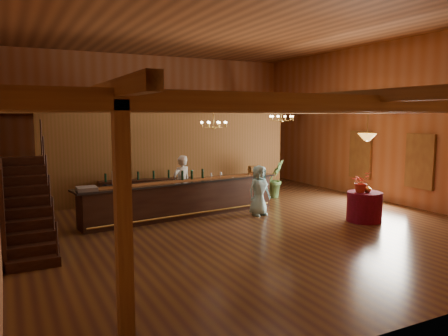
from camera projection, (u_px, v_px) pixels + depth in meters
name	position (u px, v px, depth m)	size (l,w,h in m)	color
floor	(231.00, 218.00, 12.81)	(14.00, 14.00, 0.00)	brown
ceiling	(232.00, 25.00, 12.15)	(14.00, 14.00, 0.00)	brown
wall_back	(155.00, 121.00, 18.68)	(12.00, 0.10, 5.50)	#9F572E
wall_right	(384.00, 123.00, 15.16)	(0.10, 14.00, 5.50)	#9F572E
beam_grid	(223.00, 107.00, 12.87)	(11.90, 13.90, 0.39)	olive
support_posts	(240.00, 166.00, 12.17)	(9.20, 10.20, 3.20)	olive
partition_wall	(173.00, 156.00, 15.50)	(9.00, 0.18, 3.10)	brown
window_right_front	(420.00, 161.00, 13.87)	(0.12, 1.05, 1.75)	white
window_right_back	(361.00, 155.00, 16.17)	(0.12, 1.05, 1.75)	white
staircase	(28.00, 207.00, 9.59)	(1.00, 2.80, 2.00)	black
backroom_boxes	(161.00, 177.00, 17.49)	(4.10, 0.60, 1.10)	black
tasting_bar	(183.00, 199.00, 12.94)	(6.46, 1.62, 1.08)	black
beverage_dispenser	(117.00, 177.00, 11.77)	(0.26, 0.26, 0.60)	silver
glass_rack_tray	(87.00, 189.00, 11.24)	(0.50, 0.50, 0.10)	gray
raffle_drum	(253.00, 169.00, 14.25)	(0.34, 0.24, 0.30)	olive
bar_bottle_0	(182.00, 175.00, 12.99)	(0.07, 0.07, 0.30)	black
bar_bottle_1	(192.00, 175.00, 13.17)	(0.07, 0.07, 0.30)	black
bar_bottle_2	(203.00, 174.00, 13.38)	(0.07, 0.07, 0.30)	black
backbar_shelf	(146.00, 192.00, 14.67)	(3.08, 0.48, 0.87)	black
round_table	(364.00, 207.00, 12.38)	(0.97, 0.97, 0.84)	maroon
chandelier_left	(214.00, 124.00, 12.90)	(0.80, 0.80, 0.62)	gold
chandelier_right	(281.00, 118.00, 14.96)	(0.80, 0.80, 0.45)	gold
pendant_lamp	(367.00, 137.00, 12.14)	(0.52, 0.52, 0.90)	gold
bartender	(182.00, 184.00, 13.60)	(0.64, 0.42, 1.77)	silver
staff_second	(117.00, 187.00, 12.79)	(0.87, 0.68, 1.79)	black
guest	(259.00, 190.00, 13.11)	(0.74, 0.48, 1.52)	#A1E5EE
floor_plant	(275.00, 179.00, 15.97)	(0.77, 0.62, 1.40)	#467036
table_flowers	(361.00, 182.00, 12.26)	(0.53, 0.46, 0.59)	red
table_vase	(368.00, 187.00, 12.26)	(0.17, 0.17, 0.33)	gold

